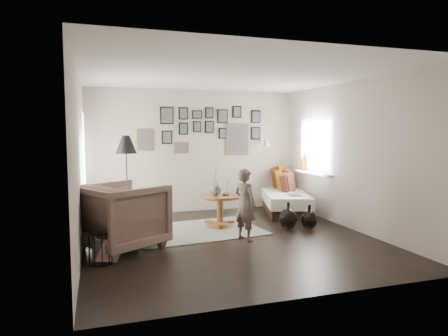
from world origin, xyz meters
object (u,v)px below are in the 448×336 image
object	(u,v)px
daybed	(283,197)
demijohn_large	(288,219)
magazine_basket	(101,249)
armchair	(122,216)
demijohn_small	(309,220)
child	(245,205)
floor_lamp	(126,148)
vase	(215,187)
pedestal_table	(220,212)

from	to	relation	value
daybed	demijohn_large	world-z (taller)	daybed
magazine_basket	armchair	bearing A→B (deg)	60.43
demijohn_small	child	bearing A→B (deg)	-166.80
floor_lamp	child	xyz separation A→B (m)	(1.69, -1.68, -0.85)
armchair	vase	bearing A→B (deg)	-93.27
daybed	armchair	world-z (taller)	armchair
vase	daybed	world-z (taller)	vase
armchair	floor_lamp	distance (m)	1.85
daybed	child	bearing A→B (deg)	-113.12
vase	magazine_basket	world-z (taller)	vase
vase	demijohn_small	bearing A→B (deg)	-23.67
demijohn_large	child	world-z (taller)	child
magazine_basket	demijohn_large	xyz separation A→B (m)	(3.17, 0.90, -0.00)
floor_lamp	demijohn_small	distance (m)	3.55
child	floor_lamp	bearing A→B (deg)	19.18
floor_lamp	pedestal_table	bearing A→B (deg)	-24.59
armchair	magazine_basket	world-z (taller)	armchair
vase	armchair	distance (m)	1.92
vase	demijohn_large	distance (m)	1.41
pedestal_table	vase	size ratio (longest dim) A/B	1.40
floor_lamp	demijohn_small	size ratio (longest dim) A/B	3.78
demijohn_large	child	size ratio (longest dim) A/B	0.42
magazine_basket	child	size ratio (longest dim) A/B	0.33
pedestal_table	demijohn_large	bearing A→B (deg)	-25.77
vase	child	bearing A→B (deg)	-78.61
vase	magazine_basket	distance (m)	2.52
floor_lamp	demijohn_large	xyz separation A→B (m)	(2.67, -1.25, -1.24)
pedestal_table	demijohn_large	size ratio (longest dim) A/B	1.52
magazine_basket	child	bearing A→B (deg)	11.98
daybed	armchair	xyz separation A→B (m)	(-3.47, -1.82, 0.18)
pedestal_table	child	bearing A→B (deg)	-83.03
daybed	floor_lamp	world-z (taller)	floor_lamp
pedestal_table	magazine_basket	distance (m)	2.52
vase	demijohn_small	size ratio (longest dim) A/B	1.19
floor_lamp	magazine_basket	bearing A→B (deg)	-103.13
demijohn_small	pedestal_table	bearing A→B (deg)	155.83
vase	floor_lamp	size ratio (longest dim) A/B	0.32
armchair	demijohn_small	bearing A→B (deg)	-117.21
demijohn_small	magazine_basket	bearing A→B (deg)	-167.56
vase	magazine_basket	bearing A→B (deg)	-144.09
demijohn_small	child	distance (m)	1.42
vase	demijohn_small	world-z (taller)	vase
demijohn_large	pedestal_table	bearing A→B (deg)	154.23
floor_lamp	child	size ratio (longest dim) A/B	1.44
pedestal_table	demijohn_large	xyz separation A→B (m)	(1.09, -0.53, -0.08)
pedestal_table	vase	world-z (taller)	vase
armchair	daybed	bearing A→B (deg)	-93.50
vase	floor_lamp	xyz separation A→B (m)	(-1.50, 0.70, 0.69)
vase	armchair	world-z (taller)	vase
vase	armchair	xyz separation A→B (m)	(-1.68, -0.89, -0.24)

